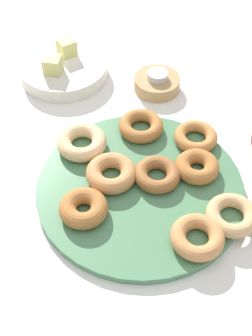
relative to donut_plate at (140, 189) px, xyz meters
The scene contains 16 objects.
ground_plane 0.01m from the donut_plate, ahead, with size 2.40×2.40×0.00m, color white.
donut_plate is the anchor object (origin of this frame).
donut_0 0.17m from the donut_plate, 82.56° to the right, with size 0.09×0.09×0.02m, color tan.
donut_1 0.14m from the donut_plate, 31.42° to the left, with size 0.09×0.09×0.02m, color #AD6B33.
donut_2 0.06m from the donut_plate, 103.81° to the left, with size 0.09×0.09×0.03m, color #C6844C.
donut_3 0.11m from the donut_plate, 38.75° to the right, with size 0.08×0.08×0.03m, color #AD6B33.
donut_4 0.15m from the donut_plate, 81.81° to the left, with size 0.09×0.09×0.03m, color #EABC84.
donut_5 0.04m from the donut_plate, 28.26° to the right, with size 0.08×0.08×0.02m, color #995B2D.
donut_6 0.15m from the donut_plate, 109.44° to the right, with size 0.09×0.09×0.03m, color #C6844C.
donut_7 0.16m from the donut_plate, 11.01° to the right, with size 0.08×0.08×0.02m, color #BC7A3D.
donut_8 0.11m from the donut_plate, 154.59° to the left, with size 0.08×0.08×0.03m, color #AD6B33.
candle_holder 0.29m from the donut_plate, 24.68° to the left, with size 0.10×0.10×0.03m, color tan.
tealight 0.29m from the donut_plate, 24.68° to the left, with size 0.04×0.04×0.01m, color silver.
fruit_bowl 0.37m from the donut_plate, 59.22° to the left, with size 0.19×0.19×0.03m, color silver.
melon_chunk_left 0.36m from the donut_plate, 63.93° to the left, with size 0.04×0.04×0.04m, color #DBD67A.
melon_chunk_right 0.40m from the donut_plate, 56.12° to the left, with size 0.04×0.04×0.04m, color #DBD67A.
Camera 1 is at (-0.45, -0.26, 0.66)m, focal length 50.38 mm.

